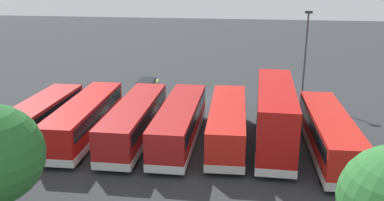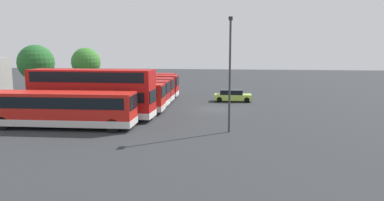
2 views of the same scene
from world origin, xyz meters
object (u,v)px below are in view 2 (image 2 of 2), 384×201
Objects in this scene: bus_single_deck_third at (107,97)px; bus_single_deck_seventh at (137,83)px; bus_single_deck_fifth at (125,89)px; bus_single_deck_sixth at (134,85)px; bus_single_deck_fourth at (116,92)px; lamp_post_tall at (230,67)px; bus_single_deck_near_end at (62,109)px; bus_double_decker_second at (92,93)px; car_hatchback_silver at (232,96)px.

bus_single_deck_third is 14.32m from bus_single_deck_seventh.
bus_single_deck_fifth is 1.01× the size of bus_single_deck_sixth.
bus_single_deck_fourth is at bearing -178.54° from bus_single_deck_fifth.
bus_single_deck_fifth is 1.34× the size of lamp_post_tall.
bus_single_deck_fifth is (14.16, -0.73, -0.00)m from bus_single_deck_near_end.
bus_single_deck_fourth is (3.57, 0.33, 0.00)m from bus_single_deck_third.
lamp_post_tall reaches higher than bus_double_decker_second.
bus_single_deck_near_end is at bearing 140.30° from car_hatchback_silver.
bus_double_decker_second reaches higher than bus_single_deck_third.
bus_single_deck_fifth is (3.45, 0.09, -0.00)m from bus_single_deck_fourth.
bus_single_deck_fifth is at bearing 99.47° from car_hatchback_silver.
bus_single_deck_near_end is 13.83m from lamp_post_tall.
bus_single_deck_seventh is at bearing 31.83° from lamp_post_tall.
bus_single_deck_fifth is at bearing 1.44° from bus_double_decker_second.
bus_single_deck_seventh is at bearing 68.85° from car_hatchback_silver.
bus_single_deck_sixth is at bearing 2.38° from bus_single_deck_third.
bus_single_deck_near_end is 2.63× the size of car_hatchback_silver.
car_hatchback_silver is (5.59, -12.70, -0.92)m from bus_single_deck_fourth.
lamp_post_tall is (-6.88, -12.23, 3.44)m from bus_single_deck_third.
bus_single_deck_third is at bearing -176.56° from bus_single_deck_fifth.
bus_single_deck_fifth is 13.00m from car_hatchback_silver.
bus_single_deck_near_end and bus_single_deck_seventh have the same top height.
car_hatchback_silver is (9.15, -12.37, -0.92)m from bus_single_deck_third.
bus_single_deck_third is at bearing -9.19° from bus_single_deck_near_end.
lamp_post_tall is at bearing -119.35° from bus_single_deck_third.
bus_single_deck_near_end and bus_single_deck_third have the same top height.
bus_single_deck_fifth is at bearing -179.54° from bus_single_deck_sixth.
car_hatchback_silver is at bearing -44.90° from bus_double_decker_second.
bus_single_deck_fourth and bus_single_deck_sixth have the same top height.
bus_single_deck_fourth is 10.74m from bus_single_deck_seventh.
bus_single_deck_third reaches higher than car_hatchback_silver.
lamp_post_tall is at bearing -129.73° from bus_single_deck_fourth.
bus_single_deck_fifth is (7.02, 0.42, 0.00)m from bus_single_deck_third.
bus_single_deck_third and bus_single_deck_seventh have the same top height.
bus_single_deck_fourth is 13.91m from car_hatchback_silver.
bus_single_deck_fifth is (10.44, 0.26, -0.83)m from bus_double_decker_second.
bus_double_decker_second reaches higher than bus_single_deck_fifth.
car_hatchback_silver is at bearing -111.15° from bus_single_deck_seventh.
bus_single_deck_third and bus_single_deck_fifth have the same top height.
bus_single_deck_near_end is 1.03× the size of bus_single_deck_third.
bus_single_deck_near_end and bus_single_deck_fifth have the same top height.
bus_single_deck_third is 1.31× the size of lamp_post_tall.
bus_single_deck_seventh is (3.39, 0.45, -0.00)m from bus_single_deck_sixth.
lamp_post_tall is (-16.03, 0.14, 4.36)m from car_hatchback_silver.
bus_double_decker_second is 1.30× the size of lamp_post_tall.
bus_single_deck_near_end is 1.01× the size of bus_single_deck_fourth.
lamp_post_tall is (-3.45, -12.39, 2.62)m from bus_double_decker_second.
bus_single_deck_third and bus_single_deck_sixth have the same top height.
bus_single_deck_sixth is at bearing 1.18° from bus_double_decker_second.
bus_double_decker_second reaches higher than bus_single_deck_seventh.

